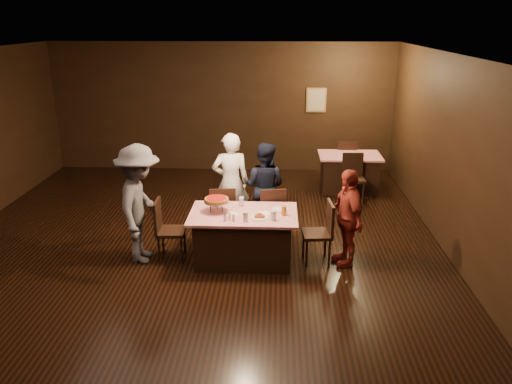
% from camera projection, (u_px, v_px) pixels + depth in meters
% --- Properties ---
extents(room, '(10.00, 10.04, 3.02)m').
position_uv_depth(room, '(181.00, 124.00, 6.80)').
color(room, black).
rests_on(room, ground).
extents(main_table, '(1.60, 1.00, 0.77)m').
position_uv_depth(main_table, '(244.00, 237.00, 7.53)').
color(main_table, '#A50B1B').
rests_on(main_table, ground).
extents(back_table, '(1.30, 0.90, 0.77)m').
position_uv_depth(back_table, '(349.00, 172.00, 10.65)').
color(back_table, red).
rests_on(back_table, ground).
extents(chair_far_left, '(0.48, 0.48, 0.95)m').
position_uv_depth(chair_far_left, '(222.00, 212.00, 8.22)').
color(chair_far_left, black).
rests_on(chair_far_left, ground).
extents(chair_far_right, '(0.50, 0.50, 0.95)m').
position_uv_depth(chair_far_right, '(271.00, 213.00, 8.19)').
color(chair_far_right, black).
rests_on(chair_far_right, ground).
extents(chair_end_left, '(0.44, 0.44, 0.95)m').
position_uv_depth(chair_end_left, '(171.00, 230.00, 7.55)').
color(chair_end_left, black).
rests_on(chair_end_left, ground).
extents(chair_end_right, '(0.46, 0.46, 0.95)m').
position_uv_depth(chair_end_right, '(317.00, 233.00, 7.45)').
color(chair_end_right, black).
rests_on(chair_end_right, ground).
extents(chair_back_near, '(0.45, 0.45, 0.95)m').
position_uv_depth(chair_back_near, '(354.00, 178.00, 9.96)').
color(chair_back_near, black).
rests_on(chair_back_near, ground).
extents(chair_back_far, '(0.43, 0.43, 0.95)m').
position_uv_depth(chair_back_far, '(346.00, 161.00, 11.19)').
color(chair_back_far, black).
rests_on(chair_back_far, ground).
extents(diner_white_jacket, '(0.69, 0.52, 1.72)m').
position_uv_depth(diner_white_jacket, '(231.00, 182.00, 8.48)').
color(diner_white_jacket, white).
rests_on(diner_white_jacket, ground).
extents(diner_navy_hoodie, '(0.91, 0.81, 1.54)m').
position_uv_depth(diner_navy_hoodie, '(264.00, 186.00, 8.57)').
color(diner_navy_hoodie, black).
rests_on(diner_navy_hoodie, ground).
extents(diner_grey_knit, '(0.71, 1.19, 1.81)m').
position_uv_depth(diner_grey_knit, '(140.00, 204.00, 7.38)').
color(diner_grey_knit, '#55555A').
rests_on(diner_grey_knit, ground).
extents(diner_red_shirt, '(0.58, 0.93, 1.48)m').
position_uv_depth(diner_red_shirt, '(347.00, 217.00, 7.32)').
color(diner_red_shirt, '#A43327').
rests_on(diner_red_shirt, ground).
extents(pizza_stand, '(0.38, 0.38, 0.22)m').
position_uv_depth(pizza_stand, '(217.00, 200.00, 7.41)').
color(pizza_stand, black).
rests_on(pizza_stand, main_table).
extents(plate_with_slice, '(0.25, 0.25, 0.06)m').
position_uv_depth(plate_with_slice, '(260.00, 216.00, 7.21)').
color(plate_with_slice, white).
rests_on(plate_with_slice, main_table).
extents(plate_empty, '(0.25, 0.25, 0.01)m').
position_uv_depth(plate_empty, '(280.00, 210.00, 7.52)').
color(plate_empty, white).
rests_on(plate_empty, main_table).
extents(glass_front_left, '(0.08, 0.08, 0.14)m').
position_uv_depth(glass_front_left, '(245.00, 216.00, 7.09)').
color(glass_front_left, silver).
rests_on(glass_front_left, main_table).
extents(glass_front_right, '(0.08, 0.08, 0.14)m').
position_uv_depth(glass_front_right, '(273.00, 216.00, 7.12)').
color(glass_front_right, silver).
rests_on(glass_front_right, main_table).
extents(glass_amber, '(0.08, 0.08, 0.14)m').
position_uv_depth(glass_amber, '(284.00, 211.00, 7.31)').
color(glass_amber, '#BF7F26').
rests_on(glass_amber, main_table).
extents(glass_back, '(0.08, 0.08, 0.14)m').
position_uv_depth(glass_back, '(241.00, 202.00, 7.66)').
color(glass_back, silver).
rests_on(glass_back, main_table).
extents(condiments, '(0.17, 0.10, 0.09)m').
position_uv_depth(condiments, '(229.00, 217.00, 7.13)').
color(condiments, silver).
rests_on(condiments, main_table).
extents(napkin_center, '(0.19, 0.19, 0.01)m').
position_uv_depth(napkin_center, '(264.00, 213.00, 7.39)').
color(napkin_center, white).
rests_on(napkin_center, main_table).
extents(napkin_left, '(0.21, 0.21, 0.01)m').
position_uv_depth(napkin_left, '(233.00, 214.00, 7.36)').
color(napkin_left, white).
rests_on(napkin_left, main_table).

